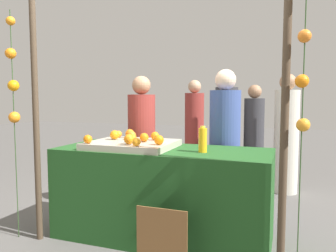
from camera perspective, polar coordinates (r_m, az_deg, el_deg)
The scene contains 26 objects.
ground_plane at distance 3.34m, azimuth -0.93°, elevation -18.47°, with size 24.00×24.00×0.00m, color #565451.
stall_counter at distance 3.20m, azimuth -0.94°, elevation -11.46°, with size 1.98×0.79×0.85m, color #1E4C1E.
orange_tray at distance 3.18m, azimuth -6.19°, elevation -3.18°, with size 0.79×0.66×0.06m, color #B2AD99.
orange_0 at distance 3.33m, azimuth -9.16°, elevation -1.53°, with size 0.09×0.09×0.09m, color orange.
orange_1 at distance 3.12m, azimuth -4.12°, elevation -1.96°, with size 0.08×0.08×0.08m, color orange.
orange_2 at distance 3.24m, azimuth -2.25°, elevation -1.73°, with size 0.08×0.08×0.08m, color orange.
orange_3 at distance 2.98m, azimuth -6.72°, elevation -2.27°, with size 0.09×0.09×0.09m, color orange.
orange_4 at distance 2.92m, azimuth -1.57°, elevation -2.42°, with size 0.09×0.09×0.09m, color orange.
orange_5 at distance 3.09m, azimuth -13.62°, elevation -2.21°, with size 0.08×0.08×0.08m, color orange.
orange_6 at distance 3.27m, azimuth -6.28°, elevation -1.63°, with size 0.09×0.09×0.09m, color orange.
orange_7 at distance 3.08m, azimuth -6.13°, elevation -2.12°, with size 0.08×0.08×0.08m, color orange.
orange_8 at distance 2.85m, azimuth -5.44°, elevation -2.75°, with size 0.07×0.07×0.07m, color orange.
orange_9 at distance 3.44m, azimuth -6.57°, elevation -1.29°, with size 0.09×0.09×0.09m, color orange.
orange_10 at distance 3.48m, azimuth -8.50°, elevation -1.40°, with size 0.07×0.07×0.07m, color orange.
juice_bottle at distance 2.90m, azimuth 5.99°, elevation -2.39°, with size 0.07×0.07×0.23m.
chalkboard_sign at distance 2.65m, azimuth -1.06°, elevation -19.20°, with size 0.40×0.03×0.52m.
vendor_left at distance 3.86m, azimuth -4.53°, elevation -3.95°, with size 0.31×0.31×1.57m.
vendor_right at distance 3.58m, azimuth 9.68°, elevation -4.34°, with size 0.32×0.32×1.62m.
crowd_person_0 at distance 5.66m, azimuth 4.53°, elevation -0.89°, with size 0.32×0.32×1.62m.
crowd_person_1 at distance 4.88m, azimuth 19.64°, elevation -1.93°, with size 0.33×0.33×1.65m.
crowd_person_2 at distance 5.26m, azimuth 14.50°, elevation -1.99°, with size 0.30×0.30×1.52m.
crowd_person_3 at distance 5.18m, azimuth 9.95°, elevation -1.01°, with size 0.34×0.34×1.71m.
canopy_post_left at distance 3.26m, azimuth -21.74°, elevation 1.42°, with size 0.06×0.06×2.29m, color #473828.
canopy_post_right at distance 2.44m, azimuth 19.38°, elevation 0.42°, with size 0.06×0.06×2.29m, color #473828.
garland_strand_left at distance 3.38m, azimuth -25.12°, elevation 7.27°, with size 0.12×0.11×2.12m.
garland_strand_right at distance 2.39m, azimuth 22.27°, elevation 9.18°, with size 0.11×0.10×2.12m.
Camera 1 is at (1.09, -2.86, 1.33)m, focal length 35.50 mm.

